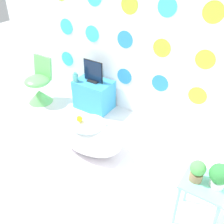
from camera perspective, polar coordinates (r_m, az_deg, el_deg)
ground_plane at (r=3.20m, az=-17.16°, el=-16.19°), size 12.00×12.00×0.00m
wall_back_dotted at (r=3.81m, az=3.33°, el=17.49°), size 5.04×0.05×2.60m
rug at (r=3.50m, az=-6.23°, el=-9.01°), size 0.98×0.84×0.01m
bathtub at (r=3.42m, az=-4.96°, el=-5.25°), size 0.92×0.53×0.44m
rubber_duck at (r=3.29m, az=-7.12°, el=-1.46°), size 0.08×0.08×0.09m
chair at (r=4.58m, az=-15.58°, el=5.07°), size 0.43×0.43×0.77m
tv_cabinet at (r=4.26m, az=-3.94°, el=3.79°), size 0.59×0.41×0.48m
tv at (r=4.08m, az=-4.14°, el=8.61°), size 0.34×0.12×0.35m
vase at (r=4.15m, az=-7.97°, el=7.43°), size 0.08×0.08×0.15m
side_table at (r=2.65m, az=19.19°, el=-15.93°), size 0.40×0.36×0.55m
potted_plant_left at (r=2.48m, az=18.10°, el=-12.01°), size 0.14×0.14×0.22m
potted_plant_right at (r=2.48m, az=22.36°, el=-12.62°), size 0.18×0.18×0.24m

